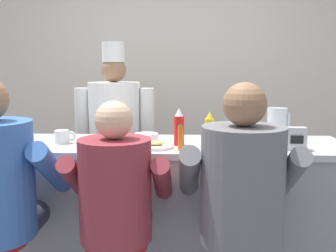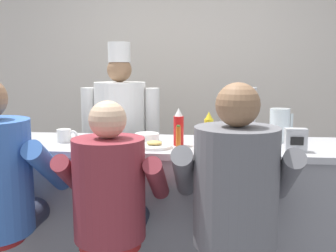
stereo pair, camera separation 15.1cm
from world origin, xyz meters
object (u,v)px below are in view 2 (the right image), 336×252
(ketchup_bottle_red, at_px, (179,128))
(diner_seated_maroon, at_px, (111,196))
(hot_sauce_bottle_orange, at_px, (178,138))
(cereal_bowl, at_px, (147,137))
(cook_in_whites_near, at_px, (121,135))
(napkin_dispenser_chrome, at_px, (296,140))
(diner_seated_grey, at_px, (235,192))
(breakfast_plate, at_px, (154,146))
(cup_stack_steel, at_px, (249,113))
(mustard_bottle_yellow, at_px, (209,131))
(water_pitcher_clear, at_px, (280,125))
(coffee_mug_tan, at_px, (14,137))
(coffee_mug_white, at_px, (65,136))

(ketchup_bottle_red, height_order, diner_seated_maroon, diner_seated_maroon)
(hot_sauce_bottle_orange, distance_m, cereal_bowl, 0.37)
(cook_in_whites_near, bearing_deg, cereal_bowl, -62.23)
(hot_sauce_bottle_orange, relative_size, napkin_dispenser_chrome, 1.12)
(napkin_dispenser_chrome, distance_m, diner_seated_grey, 0.59)
(breakfast_plate, bearing_deg, diner_seated_maroon, -111.59)
(hot_sauce_bottle_orange, distance_m, diner_seated_grey, 0.53)
(cup_stack_steel, relative_size, diner_seated_grey, 0.25)
(ketchup_bottle_red, bearing_deg, mustard_bottle_yellow, -13.03)
(hot_sauce_bottle_orange, distance_m, napkin_dispenser_chrome, 0.70)
(napkin_dispenser_chrome, xyz_separation_m, diner_seated_maroon, (-1.03, -0.41, -0.24))
(napkin_dispenser_chrome, distance_m, diner_seated_maroon, 1.13)
(ketchup_bottle_red, distance_m, breakfast_plate, 0.20)
(water_pitcher_clear, bearing_deg, coffee_mug_tan, -171.69)
(water_pitcher_clear, height_order, napkin_dispenser_chrome, water_pitcher_clear)
(breakfast_plate, distance_m, coffee_mug_tan, 0.94)
(coffee_mug_white, distance_m, cup_stack_steel, 1.27)
(hot_sauce_bottle_orange, height_order, diner_seated_grey, diner_seated_grey)
(cup_stack_steel, relative_size, diner_seated_maroon, 0.27)
(coffee_mug_white, bearing_deg, cereal_bowl, 9.21)
(coffee_mug_white, height_order, diner_seated_grey, diner_seated_grey)
(ketchup_bottle_red, distance_m, water_pitcher_clear, 0.70)
(water_pitcher_clear, distance_m, cereal_bowl, 0.90)
(breakfast_plate, xyz_separation_m, napkin_dispenser_chrome, (0.86, -0.02, 0.06))
(mustard_bottle_yellow, xyz_separation_m, water_pitcher_clear, (0.48, 0.25, 0.01))
(cup_stack_steel, distance_m, diner_seated_maroon, 1.17)
(cup_stack_steel, xyz_separation_m, diner_seated_grey, (-0.14, -0.79, -0.31))
(water_pitcher_clear, relative_size, diner_seated_maroon, 0.17)
(ketchup_bottle_red, distance_m, coffee_mug_white, 0.77)
(ketchup_bottle_red, distance_m, coffee_mug_tan, 1.09)
(coffee_mug_tan, xyz_separation_m, cup_stack_steel, (1.56, 0.32, 0.14))
(mustard_bottle_yellow, xyz_separation_m, diner_seated_maroon, (-0.51, -0.48, -0.28))
(breakfast_plate, bearing_deg, napkin_dispenser_chrome, -1.42)
(coffee_mug_tan, xyz_separation_m, coffee_mug_white, (0.31, 0.08, 0.00))
(breakfast_plate, xyz_separation_m, cup_stack_steel, (0.61, 0.36, 0.17))
(ketchup_bottle_red, relative_size, diner_seated_maroon, 0.18)
(water_pitcher_clear, xyz_separation_m, cup_stack_steel, (-0.20, 0.06, 0.07))
(mustard_bottle_yellow, distance_m, water_pitcher_clear, 0.54)
(coffee_mug_tan, relative_size, napkin_dispenser_chrome, 0.99)
(cereal_bowl, xyz_separation_m, diner_seated_maroon, (-0.09, -0.65, -0.20))
(hot_sauce_bottle_orange, height_order, cereal_bowl, hot_sauce_bottle_orange)
(mustard_bottle_yellow, bearing_deg, cereal_bowl, 158.60)
(cup_stack_steel, bearing_deg, hot_sauce_bottle_orange, -137.07)
(diner_seated_grey, bearing_deg, hot_sauce_bottle_orange, 131.67)
(hot_sauce_bottle_orange, bearing_deg, coffee_mug_white, 166.28)
(mustard_bottle_yellow, height_order, hot_sauce_bottle_orange, mustard_bottle_yellow)
(coffee_mug_white, bearing_deg, mustard_bottle_yellow, -4.43)
(diner_seated_maroon, bearing_deg, coffee_mug_white, 129.17)
(breakfast_plate, distance_m, cook_in_whites_near, 0.93)
(cup_stack_steel, bearing_deg, mustard_bottle_yellow, -131.76)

